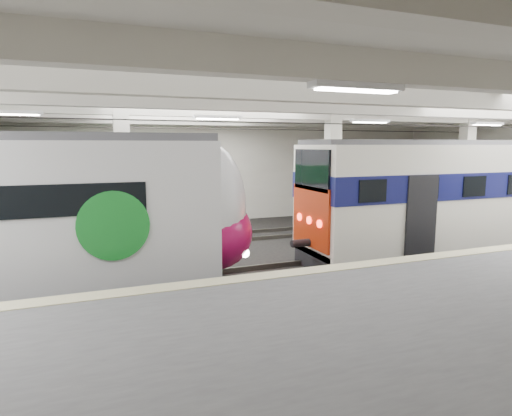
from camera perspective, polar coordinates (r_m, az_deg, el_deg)
name	(u,v)px	position (r m, az deg, el deg)	size (l,w,h in m)	color
station_hall	(259,176)	(10.93, 0.36, 4.23)	(36.00, 24.00, 5.75)	black
modern_emu	(17,222)	(12.18, -29.22, -1.66)	(13.40, 2.77, 4.34)	silver
older_rer	(462,195)	(17.46, 25.72, 1.55)	(12.64, 2.79, 4.21)	white
far_train	(19,196)	(17.67, -29.08, 1.44)	(13.46, 3.14, 4.30)	silver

